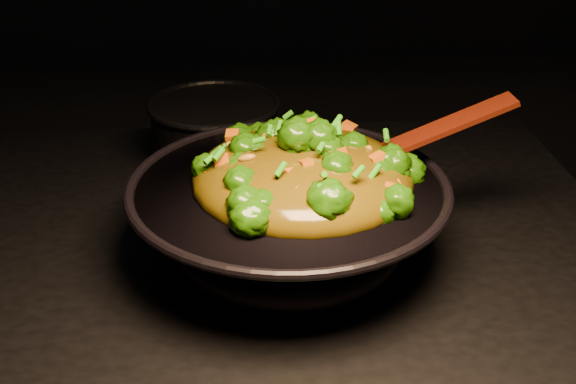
{
  "coord_description": "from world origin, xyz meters",
  "views": [
    {
      "loc": [
        0.04,
        -0.88,
        1.46
      ],
      "look_at": [
        0.1,
        -0.03,
        1.0
      ],
      "focal_mm": 45.0,
      "sensor_mm": 36.0,
      "label": 1
    }
  ],
  "objects": [
    {
      "name": "spatula",
      "position": [
        0.28,
        0.01,
        1.06
      ],
      "size": [
        0.26,
        0.05,
        0.11
      ],
      "primitive_type": "cube",
      "rotation": [
        0.0,
        -0.38,
        0.03
      ],
      "color": "#361508",
      "rests_on": "wok"
    },
    {
      "name": "wok",
      "position": [
        0.1,
        -0.04,
        0.96
      ],
      "size": [
        0.5,
        0.5,
        0.12
      ],
      "primitive_type": null,
      "rotation": [
        0.0,
        0.0,
        0.23
      ],
      "color": "black",
      "rests_on": "stovetop"
    },
    {
      "name": "back_pot",
      "position": [
        -0.01,
        0.27,
        0.96
      ],
      "size": [
        0.24,
        0.24,
        0.12
      ],
      "primitive_type": "cylinder",
      "rotation": [
        0.0,
        0.0,
        0.14
      ],
      "color": "black",
      "rests_on": "stovetop"
    },
    {
      "name": "stir_fry",
      "position": [
        0.12,
        -0.03,
        1.07
      ],
      "size": [
        0.39,
        0.39,
        0.1
      ],
      "primitive_type": null,
      "rotation": [
        0.0,
        0.0,
        0.41
      ],
      "color": "#215806",
      "rests_on": "wok"
    }
  ]
}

